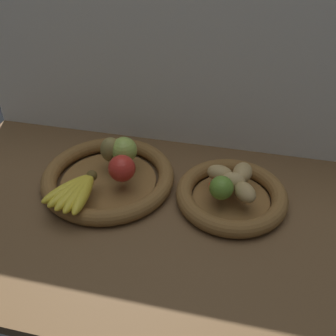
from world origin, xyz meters
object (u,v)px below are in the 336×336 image
object	(u,v)px
apple_green_back	(124,150)
potato_back	(242,173)
potato_oblong	(220,173)
banana_bunch_front	(75,191)
apple_red_right	(122,168)
potato_small	(245,192)
lime_near	(221,188)
fruit_bowl_left	(108,177)
pear_brown	(111,150)
fruit_bowl_right	(231,195)
potato_large	(233,181)
chili_pepper	(229,187)

from	to	relation	value
apple_green_back	potato_back	bearing A→B (deg)	-1.65
potato_oblong	potato_back	size ratio (longest dim) A/B	0.95
banana_bunch_front	apple_red_right	bearing A→B (deg)	45.60
potato_small	lime_near	bearing A→B (deg)	-173.33
banana_bunch_front	potato_back	distance (cm)	45.24
fruit_bowl_left	potato_small	bearing A→B (deg)	-4.96
banana_bunch_front	fruit_bowl_left	bearing A→B (deg)	70.88
fruit_bowl_left	pear_brown	bearing A→B (deg)	95.11
potato_small	apple_green_back	bearing A→B (deg)	165.77
fruit_bowl_left	apple_red_right	world-z (taller)	apple_red_right
apple_red_right	potato_oblong	world-z (taller)	apple_red_right
pear_brown	potato_small	size ratio (longest dim) A/B	1.07
apple_green_back	fruit_bowl_right	bearing A→B (deg)	-9.94
apple_red_right	potato_large	bearing A→B (deg)	4.36
fruit_bowl_left	chili_pepper	distance (cm)	34.96
fruit_bowl_left	potato_back	xyz separation A→B (cm)	(37.74, 4.66, 4.72)
fruit_bowl_left	chili_pepper	world-z (taller)	chili_pepper
pear_brown	fruit_bowl_left	bearing A→B (deg)	-84.89
fruit_bowl_left	potato_oblong	xyz separation A→B (cm)	(31.81, 2.96, 4.71)
apple_red_right	chili_pepper	xyz separation A→B (cm)	(29.33, 1.73, -2.81)
apple_red_right	potato_oblong	xyz separation A→B (cm)	(26.34, 5.26, -1.48)
pear_brown	chili_pepper	xyz separation A→B (cm)	(35.25, -5.67, -2.92)
pear_brown	potato_oblong	world-z (taller)	pear_brown
lime_near	apple_green_back	bearing A→B (deg)	161.71
potato_oblong	potato_large	world-z (taller)	potato_large
potato_back	chili_pepper	size ratio (longest dim) A/B	0.72
banana_bunch_front	potato_oblong	distance (cm)	39.11
apple_red_right	potato_small	size ratio (longest dim) A/B	1.04
apple_red_right	potato_oblong	bearing A→B (deg)	11.30
pear_brown	potato_large	world-z (taller)	pear_brown
potato_small	lime_near	world-z (taller)	lime_near
fruit_bowl_left	lime_near	bearing A→B (deg)	-7.11
chili_pepper	fruit_bowl_left	bearing A→B (deg)	168.60
potato_large	potato_back	bearing A→B (deg)	65.56
fruit_bowl_right	potato_back	world-z (taller)	potato_back
banana_bunch_front	lime_near	size ratio (longest dim) A/B	2.70
fruit_bowl_left	fruit_bowl_right	world-z (taller)	same
fruit_bowl_right	apple_green_back	bearing A→B (deg)	170.06
apple_green_back	potato_large	xyz separation A→B (cm)	(32.25, -5.65, -1.37)
fruit_bowl_left	banana_bunch_front	xyz separation A→B (cm)	(-4.23, -12.21, 4.11)
apple_green_back	potato_large	size ratio (longest dim) A/B	1.19
lime_near	potato_oblong	bearing A→B (deg)	98.65
fruit_bowl_right	potato_oblong	distance (cm)	6.74
fruit_bowl_left	apple_green_back	world-z (taller)	apple_green_back
potato_small	apple_red_right	bearing A→B (deg)	178.14
apple_green_back	banana_bunch_front	distance (cm)	19.53
banana_bunch_front	lime_near	xyz separation A→B (cm)	(37.12, 8.10, 1.49)
fruit_bowl_left	potato_oblong	size ratio (longest dim) A/B	5.21
banana_bunch_front	potato_large	world-z (taller)	potato_large
potato_oblong	pear_brown	bearing A→B (deg)	176.22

